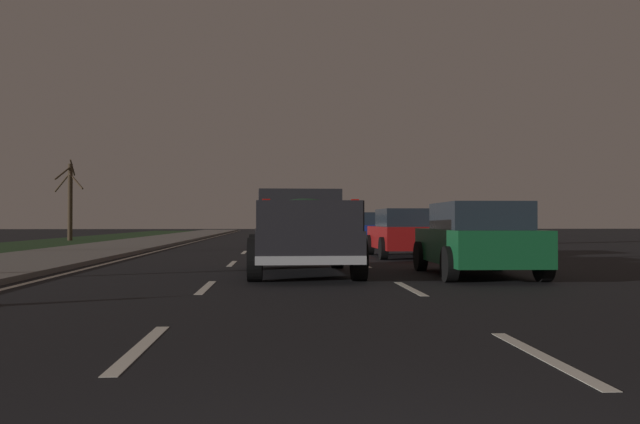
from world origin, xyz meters
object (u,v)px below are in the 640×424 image
(sedan_white, at_px, (283,227))
(pickup_truck, at_px, (301,229))
(sedan_blue, at_px, (369,229))
(sedan_green, at_px, (477,239))
(sedan_red, at_px, (404,233))
(bare_tree_far, at_px, (70,199))

(sedan_white, bearing_deg, pickup_truck, -179.52)
(sedan_blue, distance_m, sedan_green, 16.71)
(sedan_blue, bearing_deg, pickup_truck, 167.19)
(sedan_green, distance_m, sedan_red, 7.59)
(pickup_truck, distance_m, bare_tree_far, 29.43)
(sedan_green, xyz_separation_m, sedan_white, (26.51, 3.88, 0.00))
(sedan_blue, relative_size, sedan_red, 1.00)
(sedan_blue, height_order, sedan_white, same)
(pickup_truck, xyz_separation_m, sedan_green, (-0.82, -3.67, -0.20))
(sedan_green, height_order, sedan_white, same)
(sedan_blue, distance_m, sedan_red, 9.12)
(pickup_truck, xyz_separation_m, sedan_blue, (15.89, -3.61, -0.20))
(sedan_green, bearing_deg, bare_tree_far, 31.27)
(sedan_white, bearing_deg, bare_tree_far, 86.68)
(sedan_red, bearing_deg, bare_tree_far, 39.88)
(pickup_truck, bearing_deg, sedan_blue, -12.81)
(sedan_red, xyz_separation_m, bare_tree_far, (19.66, 16.42, 1.72))
(sedan_blue, relative_size, sedan_green, 0.99)
(sedan_green, relative_size, sedan_white, 1.01)
(bare_tree_far, bearing_deg, pickup_truck, -154.02)
(sedan_white, height_order, bare_tree_far, bare_tree_far)
(sedan_green, height_order, sedan_red, same)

